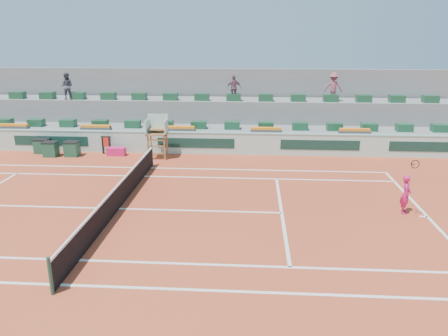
{
  "coord_description": "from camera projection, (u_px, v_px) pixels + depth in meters",
  "views": [
    {
      "loc": [
        5.21,
        -15.69,
        6.62
      ],
      "look_at": [
        4.0,
        2.5,
        1.0
      ],
      "focal_mm": 35.0,
      "sensor_mm": 36.0,
      "label": 1
    }
  ],
  "objects": [
    {
      "name": "advertising_hoarding",
      "position": [
        162.0,
        142.0,
        25.15
      ],
      "size": [
        36.0,
        0.34,
        1.26
      ],
      "color": "#A9D5C2",
      "rests_on": "ground"
    },
    {
      "name": "drink_cooler_b",
      "position": [
        51.0,
        149.0,
        24.5
      ],
      "size": [
        0.77,
        0.67,
        0.84
      ],
      "color": "#184932",
      "rests_on": "ground"
    },
    {
      "name": "seat_row_upper",
      "position": [
        171.0,
        97.0,
        27.56
      ],
      "size": [
        32.9,
        0.6,
        0.44
      ],
      "color": "#184A2C",
      "rests_on": "seating_tier_upper"
    },
    {
      "name": "drink_cooler_c",
      "position": [
        42.0,
        146.0,
        25.22
      ],
      "size": [
        0.84,
        0.73,
        0.84
      ],
      "color": "#184932",
      "rests_on": "ground"
    },
    {
      "name": "ground",
      "position": [
        119.0,
        209.0,
        17.24
      ],
      "size": [
        90.0,
        90.0,
        0.0
      ],
      "primitive_type": "plane",
      "color": "#AA3C21",
      "rests_on": "ground"
    },
    {
      "name": "seating_tier_lower",
      "position": [
        169.0,
        134.0,
        27.26
      ],
      "size": [
        36.0,
        4.0,
        1.2
      ],
      "primitive_type": "cube",
      "color": "gray",
      "rests_on": "ground"
    },
    {
      "name": "flower_planters",
      "position": [
        138.0,
        128.0,
        25.52
      ],
      "size": [
        26.8,
        0.36,
        0.28
      ],
      "color": "#474747",
      "rests_on": "seating_tier_lower"
    },
    {
      "name": "tennis_net",
      "position": [
        118.0,
        196.0,
        17.08
      ],
      "size": [
        0.1,
        11.97,
        1.1
      ],
      "color": "black",
      "rests_on": "ground"
    },
    {
      "name": "tennis_player",
      "position": [
        406.0,
        194.0,
        16.62
      ],
      "size": [
        0.5,
        0.88,
        2.28
      ],
      "color": "#D61B66",
      "rests_on": "ground"
    },
    {
      "name": "court_lines",
      "position": [
        119.0,
        209.0,
        17.24
      ],
      "size": [
        23.89,
        11.09,
        0.01
      ],
      "color": "white",
      "rests_on": "ground"
    },
    {
      "name": "towel_rack",
      "position": [
        106.0,
        144.0,
        24.96
      ],
      "size": [
        0.57,
        0.09,
        1.03
      ],
      "color": "black",
      "rests_on": "ground"
    },
    {
      "name": "seating_tier_upper",
      "position": [
        173.0,
        119.0,
        28.58
      ],
      "size": [
        36.0,
        2.4,
        2.6
      ],
      "primitive_type": "cube",
      "color": "gray",
      "rests_on": "ground"
    },
    {
      "name": "drink_cooler_a",
      "position": [
        72.0,
        149.0,
        24.56
      ],
      "size": [
        0.79,
        0.69,
        0.84
      ],
      "color": "#184932",
      "rests_on": "ground"
    },
    {
      "name": "spectator_mid",
      "position": [
        234.0,
        88.0,
        27.12
      ],
      "size": [
        1.0,
        0.62,
        1.59
      ],
      "primitive_type": "imported",
      "rotation": [
        0.0,
        0.0,
        3.41
      ],
      "color": "#7A5163",
      "rests_on": "seating_tier_upper"
    },
    {
      "name": "spectator_left",
      "position": [
        67.0,
        86.0,
        27.63
      ],
      "size": [
        0.9,
        0.75,
        1.68
      ],
      "primitive_type": "imported",
      "rotation": [
        0.0,
        0.0,
        3.28
      ],
      "color": "#494955",
      "rests_on": "seating_tier_upper"
    },
    {
      "name": "stadium_back_wall",
      "position": [
        177.0,
        101.0,
        29.84
      ],
      "size": [
        36.0,
        0.4,
        4.4
      ],
      "primitive_type": "cube",
      "color": "gray",
      "rests_on": "ground"
    },
    {
      "name": "spectator_right",
      "position": [
        333.0,
        87.0,
        26.93
      ],
      "size": [
        1.19,
        0.77,
        1.75
      ],
      "primitive_type": "imported",
      "rotation": [
        0.0,
        0.0,
        3.03
      ],
      "color": "#904857",
      "rests_on": "seating_tier_upper"
    },
    {
      "name": "player_bag",
      "position": [
        116.0,
        151.0,
        24.74
      ],
      "size": [
        1.02,
        0.45,
        0.45
      ],
      "primitive_type": "cube",
      "color": "#D61B66",
      "rests_on": "ground"
    },
    {
      "name": "seat_row_lower",
      "position": [
        166.0,
        124.0,
        26.16
      ],
      "size": [
        32.9,
        0.6,
        0.44
      ],
      "color": "#184A2C",
      "rests_on": "seating_tier_lower"
    },
    {
      "name": "umpire_chair",
      "position": [
        157.0,
        130.0,
        23.93
      ],
      "size": [
        1.1,
        0.9,
        2.4
      ],
      "color": "brown",
      "rests_on": "ground"
    }
  ]
}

